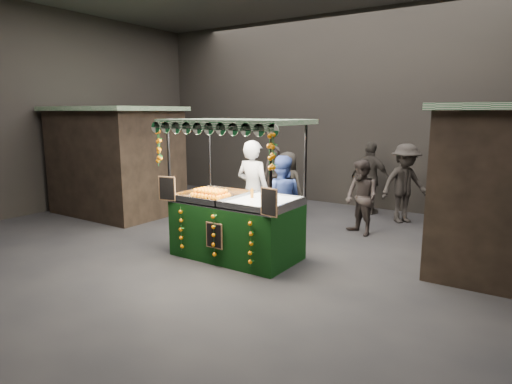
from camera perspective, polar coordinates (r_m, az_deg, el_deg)
The scene contains 11 objects.
ground at distance 7.79m, azimuth -2.49°, elevation -8.08°, with size 12.00×12.00×0.00m, color black.
market_hall at distance 7.44m, azimuth -2.71°, elevation 17.44°, with size 12.10×10.10×5.05m.
neighbour_stall_left at distance 11.25m, azimuth -17.87°, elevation 4.01°, with size 3.00×2.20×2.60m.
juice_stall at distance 7.41m, azimuth -2.68°, elevation -3.17°, with size 2.43×1.43×2.36m.
vendor_grey at distance 8.34m, azimuth -0.39°, elevation 0.11°, with size 0.72×0.49×1.96m.
vendor_blue at distance 8.21m, azimuth 3.27°, elevation -1.04°, with size 1.00×0.89×1.68m.
shopper_0 at distance 10.71m, azimuth 2.44°, elevation 1.61°, with size 0.68×0.52×1.66m.
shopper_1 at distance 9.05m, azimuth 13.65°, elevation -0.73°, with size 0.93×0.87×1.53m.
shopper_2 at distance 10.98m, azimuth 14.74°, elevation 1.77°, with size 1.10×0.62×1.76m.
shopper_3 at distance 10.32m, azimuth 18.92°, elevation 1.07°, with size 1.25×1.31×1.79m.
shopper_4 at distance 10.25m, azimuth 4.11°, elevation 0.93°, with size 0.79×0.53×1.57m.
Camera 1 is at (4.37, -5.96, 2.48)m, focal length 30.51 mm.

